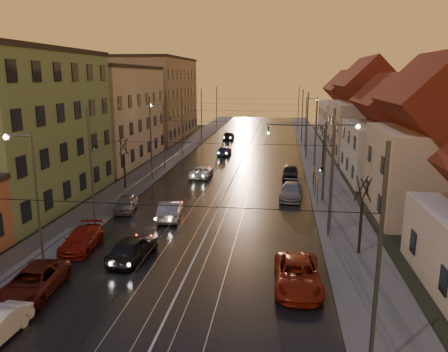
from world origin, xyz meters
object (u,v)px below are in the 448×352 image
at_px(street_lamp_0, 31,186).
at_px(parked_left_3, 126,204).
at_px(parked_right_1, 291,191).
at_px(parked_right_2, 290,172).
at_px(driving_car_2, 202,172).
at_px(parked_right_0, 298,275).
at_px(traffic_light_mast, 313,151).
at_px(driving_car_4, 229,136).
at_px(driving_car_3, 224,151).
at_px(street_lamp_1, 337,166).
at_px(street_lamp_2, 161,129).
at_px(parked_left_2, 81,240).
at_px(driving_car_0, 133,248).
at_px(driving_car_1, 170,210).
at_px(parked_left_1, 33,282).
at_px(street_lamp_3, 308,119).

distance_m(street_lamp_0, parked_left_3, 11.91).
xyz_separation_m(parked_right_1, parked_right_2, (0.06, 8.36, 0.00)).
xyz_separation_m(driving_car_2, parked_right_0, (9.75, -25.15, 0.10)).
distance_m(parked_right_0, parked_right_1, 17.61).
xyz_separation_m(traffic_light_mast, driving_car_4, (-12.09, 38.12, -3.84)).
distance_m(driving_car_2, driving_car_4, 29.93).
xyz_separation_m(driving_car_3, parked_right_2, (9.12, -13.49, 0.07)).
bearing_deg(street_lamp_1, street_lamp_0, -156.28).
height_order(street_lamp_2, parked_left_2, street_lamp_2).
distance_m(street_lamp_2, driving_car_0, 27.39).
height_order(street_lamp_0, parked_left_3, street_lamp_0).
xyz_separation_m(street_lamp_1, driving_car_2, (-12.66, 16.19, -4.26)).
xyz_separation_m(driving_car_1, parked_left_3, (-4.16, 1.56, -0.10)).
xyz_separation_m(street_lamp_2, parked_right_2, (15.37, -2.98, -4.17)).
bearing_deg(driving_car_2, parked_right_2, -173.49).
bearing_deg(driving_car_2, parked_left_1, 83.88).
bearing_deg(street_lamp_3, driving_car_0, -106.79).
bearing_deg(street_lamp_0, driving_car_4, 84.72).
distance_m(traffic_light_mast, driving_car_3, 25.30).
height_order(traffic_light_mast, parked_left_3, traffic_light_mast).
bearing_deg(driving_car_4, street_lamp_0, 85.28).
bearing_deg(street_lamp_2, parked_right_2, -10.98).
distance_m(driving_car_3, parked_left_1, 42.25).
relative_size(driving_car_1, parked_right_0, 0.85).
bearing_deg(street_lamp_0, parked_left_3, 82.23).
bearing_deg(street_lamp_3, driving_car_2, -122.58).
xyz_separation_m(street_lamp_1, driving_car_3, (-11.96, 30.51, -4.25)).
relative_size(street_lamp_3, driving_car_4, 1.80).
xyz_separation_m(street_lamp_1, parked_left_2, (-16.70, -5.37, -4.23)).
distance_m(street_lamp_1, parked_right_1, 10.04).
height_order(traffic_light_mast, driving_car_2, traffic_light_mast).
distance_m(parked_right_0, parked_right_2, 25.97).
xyz_separation_m(street_lamp_0, driving_car_0, (5.37, 1.46, -4.11)).
xyz_separation_m(driving_car_0, parked_left_3, (-3.87, 9.57, -0.13)).
xyz_separation_m(traffic_light_mast, driving_car_2, (-11.55, 8.20, -3.97)).
height_order(parked_left_2, parked_left_3, parked_left_2).
bearing_deg(street_lamp_1, parked_left_3, 169.74).
bearing_deg(driving_car_4, parked_right_2, 110.16).
distance_m(driving_car_1, driving_car_3, 29.05).
xyz_separation_m(street_lamp_0, parked_left_1, (1.74, -3.50, -4.20)).
relative_size(traffic_light_mast, driving_car_1, 1.61).
distance_m(street_lamp_2, parked_left_3, 17.56).
height_order(driving_car_3, parked_right_1, parked_right_1).
xyz_separation_m(street_lamp_0, street_lamp_1, (18.21, 8.00, 0.00)).
height_order(street_lamp_1, parked_right_0, street_lamp_1).
bearing_deg(parked_right_0, street_lamp_2, 116.55).
bearing_deg(street_lamp_2, parked_left_3, -84.94).
relative_size(street_lamp_0, parked_right_2, 1.91).
distance_m(driving_car_3, parked_left_3, 27.89).
height_order(driving_car_2, parked_left_3, parked_left_3).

